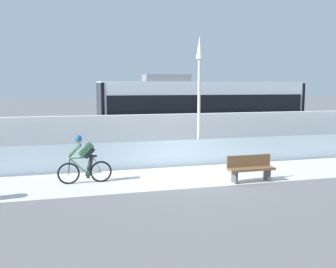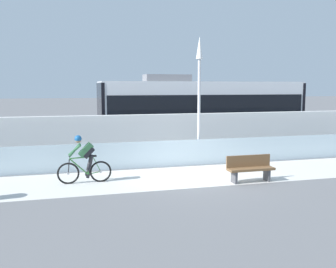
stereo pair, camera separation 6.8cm
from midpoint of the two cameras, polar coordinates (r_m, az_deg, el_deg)
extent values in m
plane|color=slate|center=(13.86, 4.35, -6.23)|extent=(200.00, 200.00, 0.00)
cube|color=silver|center=(13.86, 4.35, -6.21)|extent=(32.00, 3.20, 0.01)
cube|color=silver|center=(15.47, 2.06, -2.84)|extent=(32.00, 0.05, 1.05)
cube|color=silver|center=(17.11, 0.26, -0.32)|extent=(32.00, 0.36, 1.97)
cube|color=#595654|center=(19.63, -1.69, -2.27)|extent=(32.00, 0.08, 0.01)
cube|color=#595654|center=(21.01, -2.62, -1.66)|extent=(32.00, 0.08, 0.01)
cube|color=silver|center=(20.91, 5.20, 3.50)|extent=(11.00, 2.50, 3.10)
cube|color=black|center=(20.89, 5.21, 4.46)|extent=(10.56, 2.54, 1.04)
cube|color=#19599E|center=(21.04, 5.16, -0.22)|extent=(10.78, 2.53, 0.28)
cube|color=slate|center=(20.27, -0.05, 8.31)|extent=(2.40, 1.10, 0.36)
cube|color=#232326|center=(20.11, -4.29, -1.04)|extent=(1.40, 1.88, 0.20)
cylinder|color=black|center=(19.42, -3.88, -1.50)|extent=(0.60, 0.10, 0.60)
cylinder|color=black|center=(20.82, -4.66, -0.93)|extent=(0.60, 0.10, 0.60)
cube|color=#232326|center=(22.53, 13.57, -0.35)|extent=(1.40, 1.88, 0.20)
cylinder|color=black|center=(21.92, 14.47, -0.73)|extent=(0.60, 0.10, 0.60)
cylinder|color=black|center=(23.16, 12.71, -0.27)|extent=(0.60, 0.10, 0.60)
cube|color=black|center=(19.68, -9.86, 3.21)|extent=(0.16, 2.54, 2.94)
cube|color=black|center=(23.39, 17.83, 3.57)|extent=(0.16, 2.54, 2.94)
torus|color=black|center=(13.00, -14.47, -5.70)|extent=(0.72, 0.06, 0.72)
cylinder|color=#99999E|center=(13.00, -14.47, -5.70)|extent=(0.07, 0.10, 0.07)
torus|color=black|center=(13.06, -9.84, -5.53)|extent=(0.72, 0.06, 0.72)
cylinder|color=#99999E|center=(13.06, -9.84, -5.53)|extent=(0.07, 0.10, 0.07)
cylinder|color=#337233|center=(12.97, -13.00, -4.72)|extent=(0.60, 0.04, 0.58)
cylinder|color=#337233|center=(12.98, -11.33, -4.59)|extent=(0.22, 0.04, 0.59)
cylinder|color=#337233|center=(12.92, -12.64, -3.44)|extent=(0.76, 0.04, 0.07)
cylinder|color=#337233|center=(13.05, -10.77, -5.69)|extent=(0.43, 0.03, 0.09)
cylinder|color=#337233|center=(12.99, -10.40, -4.43)|extent=(0.27, 0.02, 0.53)
cylinder|color=black|center=(12.95, -14.39, -4.64)|extent=(0.08, 0.03, 0.49)
cube|color=black|center=(12.93, -10.97, -3.23)|extent=(0.24, 0.10, 0.05)
cylinder|color=black|center=(12.89, -14.33, -3.13)|extent=(0.03, 0.58, 0.03)
cylinder|color=#262628|center=(13.04, -11.70, -5.86)|extent=(0.18, 0.02, 0.18)
cube|color=#33663F|center=(12.88, -11.97, -2.33)|extent=(0.50, 0.28, 0.51)
cube|color=black|center=(12.90, -11.54, -2.71)|extent=(0.38, 0.30, 0.38)
sphere|color=#997051|center=(12.82, -13.08, -0.84)|extent=(0.20, 0.20, 0.20)
sphere|color=#195999|center=(12.81, -13.08, -0.69)|extent=(0.23, 0.23, 0.23)
cylinder|color=#33663F|center=(12.86, -13.56, -2.34)|extent=(0.44, 0.41, 0.41)
cylinder|color=#33663F|center=(12.86, -13.56, -2.34)|extent=(0.44, 0.41, 0.41)
cylinder|color=black|center=(12.99, -11.42, -4.79)|extent=(0.29, 0.33, 0.80)
cylinder|color=black|center=(12.96, -11.43, -4.19)|extent=(0.29, 0.33, 0.54)
cylinder|color=gray|center=(16.10, 4.67, -4.00)|extent=(0.24, 0.24, 0.20)
cylinder|color=silver|center=(15.84, 4.74, 3.48)|extent=(0.12, 0.12, 4.20)
cone|color=white|center=(15.89, 4.84, 12.70)|extent=(0.28, 0.28, 0.90)
cube|color=brown|center=(13.13, 12.37, -5.11)|extent=(1.60, 0.44, 0.08)
cube|color=brown|center=(13.25, 11.99, -3.93)|extent=(1.60, 0.06, 0.40)
cube|color=#4C4C51|center=(12.92, 9.97, -6.37)|extent=(0.08, 0.36, 0.41)
cube|color=#4C4C51|center=(13.47, 14.62, -5.94)|extent=(0.08, 0.36, 0.41)
camera|label=1|loc=(0.03, -89.88, 0.02)|focal=40.99mm
camera|label=2|loc=(0.03, 90.12, -0.02)|focal=40.99mm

